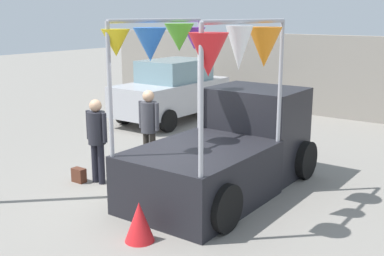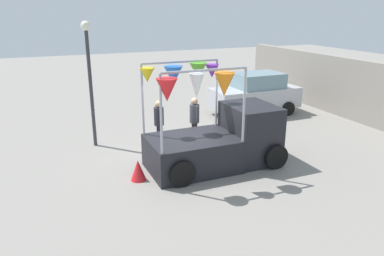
{
  "view_description": "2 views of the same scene",
  "coord_description": "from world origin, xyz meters",
  "px_view_note": "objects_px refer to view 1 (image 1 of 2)",
  "views": [
    {
      "loc": [
        5.46,
        -6.51,
        3.24
      ],
      "look_at": [
        0.61,
        0.2,
        1.28
      ],
      "focal_mm": 45.0,
      "sensor_mm": 36.0,
      "label": 1
    },
    {
      "loc": [
        10.55,
        -4.07,
        4.68
      ],
      "look_at": [
        0.57,
        0.15,
        1.18
      ],
      "focal_mm": 35.0,
      "sensor_mm": 36.0,
      "label": 2
    }
  ],
  "objects_px": {
    "person_customer": "(97,133)",
    "person_vendor": "(149,122)",
    "vendor_truck": "(230,140)",
    "handbag": "(79,175)",
    "parked_car": "(172,90)",
    "folded_kite_bundle_crimson": "(139,222)"
  },
  "relations": [
    {
      "from": "person_customer",
      "to": "person_vendor",
      "type": "height_order",
      "value": "person_vendor"
    },
    {
      "from": "person_customer",
      "to": "handbag",
      "type": "distance_m",
      "value": 0.96
    },
    {
      "from": "parked_car",
      "to": "person_vendor",
      "type": "distance_m",
      "value": 4.93
    },
    {
      "from": "vendor_truck",
      "to": "handbag",
      "type": "relative_size",
      "value": 14.59
    },
    {
      "from": "vendor_truck",
      "to": "handbag",
      "type": "height_order",
      "value": "vendor_truck"
    },
    {
      "from": "handbag",
      "to": "folded_kite_bundle_crimson",
      "type": "relative_size",
      "value": 0.47
    },
    {
      "from": "person_customer",
      "to": "folded_kite_bundle_crimson",
      "type": "xyz_separation_m",
      "value": [
        2.33,
        -1.4,
        -0.71
      ]
    },
    {
      "from": "person_vendor",
      "to": "person_customer",
      "type": "bearing_deg",
      "value": -102.36
    },
    {
      "from": "handbag",
      "to": "vendor_truck",
      "type": "bearing_deg",
      "value": 30.23
    },
    {
      "from": "vendor_truck",
      "to": "handbag",
      "type": "bearing_deg",
      "value": -149.77
    },
    {
      "from": "folded_kite_bundle_crimson",
      "to": "person_vendor",
      "type": "bearing_deg",
      "value": 128.22
    },
    {
      "from": "vendor_truck",
      "to": "person_customer",
      "type": "bearing_deg",
      "value": -149.69
    },
    {
      "from": "vendor_truck",
      "to": "person_customer",
      "type": "xyz_separation_m",
      "value": [
        -2.21,
        -1.29,
        0.08
      ]
    },
    {
      "from": "person_customer",
      "to": "vendor_truck",
      "type": "bearing_deg",
      "value": 30.31
    },
    {
      "from": "vendor_truck",
      "to": "folded_kite_bundle_crimson",
      "type": "distance_m",
      "value": 2.76
    },
    {
      "from": "vendor_truck",
      "to": "person_customer",
      "type": "distance_m",
      "value": 2.56
    },
    {
      "from": "parked_car",
      "to": "person_vendor",
      "type": "xyz_separation_m",
      "value": [
        2.65,
        -4.16,
        0.09
      ]
    },
    {
      "from": "handbag",
      "to": "parked_car",
      "type": "bearing_deg",
      "value": 109.96
    },
    {
      "from": "parked_car",
      "to": "person_customer",
      "type": "bearing_deg",
      "value": -66.17
    },
    {
      "from": "person_customer",
      "to": "folded_kite_bundle_crimson",
      "type": "relative_size",
      "value": 2.78
    },
    {
      "from": "person_vendor",
      "to": "folded_kite_bundle_crimson",
      "type": "distance_m",
      "value": 3.41
    },
    {
      "from": "handbag",
      "to": "folded_kite_bundle_crimson",
      "type": "height_order",
      "value": "folded_kite_bundle_crimson"
    }
  ]
}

